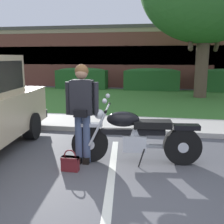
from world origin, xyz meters
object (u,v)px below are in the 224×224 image
handbag (70,162)px  hedge_center_left (152,79)px  motorcycle (141,136)px  hedge_left (82,78)px  rider_person (82,107)px  brick_building (134,57)px

handbag → hedge_center_left: hedge_center_left is taller
motorcycle → hedge_center_left: bearing=91.6°
hedge_left → rider_person: bearing=-73.1°
rider_person → handbag: size_ratio=4.74×
handbag → hedge_left: 11.57m
hedge_left → hedge_center_left: size_ratio=0.97×
motorcycle → rider_person: size_ratio=1.31×
hedge_left → motorcycle: bearing=-68.1°
handbag → brick_building: 16.91m
motorcycle → hedge_center_left: size_ratio=0.75×
hedge_left → brick_building: (2.35, 5.69, 1.21)m
motorcycle → hedge_center_left: (-0.29, 10.55, 0.17)m
motorcycle → rider_person: (-1.00, -0.15, 0.51)m
rider_person → handbag: 0.95m
rider_person → hedge_center_left: bearing=86.2°
rider_person → brick_building: (-0.90, 16.39, 0.86)m
hedge_center_left → motorcycle: bearing=-88.4°
motorcycle → rider_person: 1.13m
rider_person → motorcycle: bearing=8.4°
rider_person → hedge_left: (-3.25, 10.70, -0.34)m
handbag → rider_person: bearing=77.0°
handbag → hedge_center_left: (0.81, 11.12, 0.51)m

